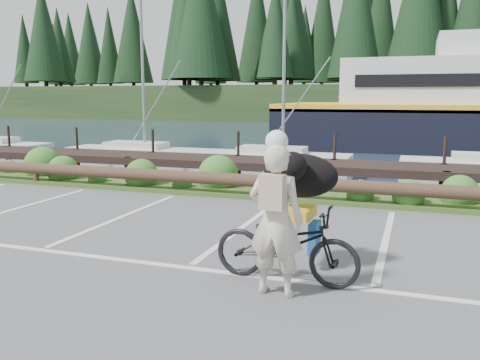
% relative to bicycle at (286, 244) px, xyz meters
% --- Properties ---
extents(ground, '(72.00, 72.00, 0.00)m').
position_rel_bicycle_xyz_m(ground, '(-1.46, 0.46, -0.52)').
color(ground, '#4E4E51').
extents(harbor_backdrop, '(170.00, 160.00, 30.00)m').
position_rel_bicycle_xyz_m(harbor_backdrop, '(-1.07, 78.93, -0.52)').
color(harbor_backdrop, '#1A2940').
rests_on(harbor_backdrop, ground).
extents(vegetation_strip, '(34.00, 1.60, 0.10)m').
position_rel_bicycle_xyz_m(vegetation_strip, '(-1.46, 5.76, -0.47)').
color(vegetation_strip, '#3D5B21').
rests_on(vegetation_strip, ground).
extents(log_rail, '(32.00, 0.30, 0.60)m').
position_rel_bicycle_xyz_m(log_rail, '(-1.46, 5.06, -0.52)').
color(log_rail, '#443021').
rests_on(log_rail, ground).
extents(bicycle, '(1.99, 0.77, 1.03)m').
position_rel_bicycle_xyz_m(bicycle, '(0.00, 0.00, 0.00)').
color(bicycle, black).
rests_on(bicycle, ground).
extents(cyclist, '(0.71, 0.48, 1.89)m').
position_rel_bicycle_xyz_m(cyclist, '(-0.02, -0.46, 0.43)').
color(cyclist, beige).
rests_on(cyclist, ground).
extents(dog, '(0.57, 1.10, 0.62)m').
position_rel_bicycle_xyz_m(dog, '(0.03, 0.63, 0.83)').
color(dog, black).
rests_on(dog, bicycle).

